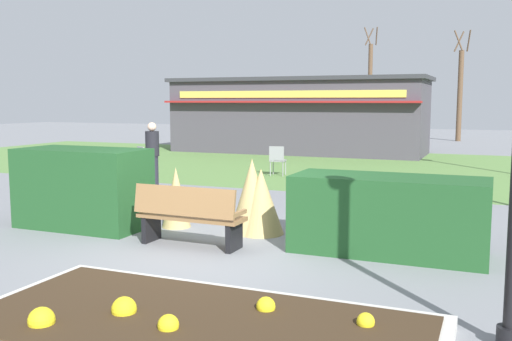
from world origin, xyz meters
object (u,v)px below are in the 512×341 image
(trash_bin, at_px, (79,197))
(parked_car_west_slot, at_px, (336,130))
(cafe_chair_east, at_px, (137,159))
(tree_left_bg, at_px, (370,87))
(cafe_chair_center, at_px, (277,158))
(person_strolling, at_px, (152,156))
(park_bench, at_px, (189,216))
(tree_center_bg, at_px, (460,93))
(food_kiosk, at_px, (298,115))

(trash_bin, relative_size, parked_car_west_slot, 0.22)
(cafe_chair_east, distance_m, tree_left_bg, 23.87)
(cafe_chair_center, bearing_deg, parked_car_west_slot, 98.09)
(trash_bin, distance_m, person_strolling, 3.93)
(trash_bin, bearing_deg, park_bench, -16.54)
(park_bench, relative_size, cafe_chair_east, 1.92)
(park_bench, height_order, parked_car_west_slot, parked_car_west_slot)
(person_strolling, bearing_deg, tree_left_bg, 59.73)
(person_strolling, bearing_deg, tree_center_bg, 44.61)
(tree_left_bg, bearing_deg, trash_bin, -88.74)
(trash_bin, bearing_deg, food_kiosk, 93.15)
(park_bench, relative_size, parked_car_west_slot, 0.39)
(trash_bin, xyz_separation_m, cafe_chair_east, (-2.61, 5.72, 0.06))
(cafe_chair_east, relative_size, person_strolling, 0.53)
(person_strolling, relative_size, tree_center_bg, 0.28)
(cafe_chair_east, bearing_deg, tree_center_bg, 68.43)
(food_kiosk, bearing_deg, tree_left_bg, 89.23)
(parked_car_west_slot, xyz_separation_m, tree_center_bg, (6.11, 3.28, 2.00))
(food_kiosk, bearing_deg, person_strolling, -90.07)
(person_strolling, bearing_deg, park_bench, -81.76)
(trash_bin, height_order, parked_car_west_slot, parked_car_west_slot)
(food_kiosk, xyz_separation_m, cafe_chair_center, (1.93, -7.70, -1.08))
(cafe_chair_center, distance_m, tree_center_bg, 18.39)
(trash_bin, relative_size, cafe_chair_east, 1.05)
(tree_left_bg, height_order, tree_center_bg, tree_left_bg)
(park_bench, height_order, person_strolling, person_strolling)
(cafe_chair_east, height_order, tree_center_bg, tree_center_bg)
(cafe_chair_east, height_order, cafe_chair_center, same)
(trash_bin, relative_size, person_strolling, 0.55)
(cafe_chair_center, relative_size, tree_left_bg, 0.13)
(tree_left_bg, xyz_separation_m, tree_center_bg, (5.79, -4.03, -0.45))
(tree_left_bg, bearing_deg, cafe_chair_east, -94.74)
(park_bench, height_order, food_kiosk, food_kiosk)
(cafe_chair_center, bearing_deg, person_strolling, -117.78)
(tree_left_bg, distance_m, tree_center_bg, 7.07)
(food_kiosk, distance_m, cafe_chair_center, 8.01)
(trash_bin, distance_m, parked_car_west_slot, 22.07)
(park_bench, distance_m, cafe_chair_east, 8.48)
(person_strolling, relative_size, tree_left_bg, 0.24)
(park_bench, height_order, tree_left_bg, tree_left_bg)
(person_strolling, distance_m, parked_car_west_slot, 18.24)
(food_kiosk, relative_size, tree_left_bg, 1.58)
(cafe_chair_center, distance_m, parked_car_west_slot, 14.68)
(tree_left_bg, bearing_deg, tree_center_bg, -34.85)
(park_bench, relative_size, cafe_chair_center, 1.92)
(park_bench, xyz_separation_m, tree_center_bg, (2.36, 26.15, 2.17))
(cafe_chair_east, distance_m, tree_center_bg, 21.20)
(tree_center_bg, bearing_deg, cafe_chair_center, -102.80)
(park_bench, bearing_deg, food_kiosk, 102.71)
(cafe_chair_east, xyz_separation_m, person_strolling, (1.76, -1.90, 0.33))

